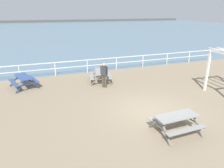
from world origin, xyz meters
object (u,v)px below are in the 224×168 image
Objects in this scene: picnic_table_mid_centre at (24,79)px; picnic_table_near_right at (176,120)px; visitor at (104,74)px; picnic_table_near_left at (100,74)px.

picnic_table_near_right is at bearing -159.75° from picnic_table_mid_centre.
picnic_table_mid_centre is (-6.05, 7.95, 0.00)m from picnic_table_near_right.
visitor is at bearing 98.75° from picnic_table_near_right.
picnic_table_near_left is 7.39m from picnic_table_near_right.
picnic_table_mid_centre is at bearing 95.95° from picnic_table_near_left.
picnic_table_mid_centre is 1.30× the size of visitor.
visitor reaches higher than picnic_table_near_right.
visitor is at bearing -172.58° from picnic_table_near_left.
picnic_table_near_right is 6.21m from visitor.
picnic_table_near_right and picnic_table_mid_centre have the same top height.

